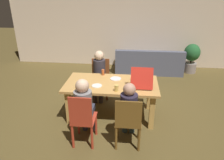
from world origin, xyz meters
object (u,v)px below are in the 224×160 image
object	(u,v)px
chair_0	(100,77)
drinking_glass_1	(103,72)
plate_0	(97,86)
plate_1	(116,79)
potted_plant	(192,57)
person_2	(84,104)
chair_2	(83,119)
person_1	(129,108)
dining_table	(111,88)
couch	(149,64)
drinking_glass_0	(116,88)
chair_1	(128,122)
pizza_box_0	(141,81)
person_0	(99,71)

from	to	relation	value
chair_0	drinking_glass_1	xyz separation A→B (m)	(0.15, -0.51, 0.32)
chair_0	plate_0	bearing A→B (deg)	-84.28
plate_1	potted_plant	bearing A→B (deg)	49.83
person_2	chair_2	bearing A→B (deg)	-90.00
chair_2	person_2	distance (m)	0.25
plate_0	person_1	bearing A→B (deg)	-44.18
dining_table	plate_0	world-z (taller)	plate_0
drinking_glass_1	plate_1	bearing A→B (deg)	-33.76
couch	person_1	bearing A→B (deg)	-98.84
person_1	chair_2	bearing A→B (deg)	-167.23
plate_0	drinking_glass_0	xyz separation A→B (m)	(0.40, -0.19, 0.06)
chair_2	plate_1	xyz separation A→B (m)	(0.45, 1.19, 0.25)
chair_1	potted_plant	distance (m)	4.22
couch	pizza_box_0	bearing A→B (deg)	-96.98
plate_0	drinking_glass_0	world-z (taller)	drinking_glass_0
drinking_glass_0	couch	xyz separation A→B (m)	(0.79, 3.03, -0.55)
couch	potted_plant	world-z (taller)	potted_plant
dining_table	plate_0	bearing A→B (deg)	-147.48
dining_table	person_0	distance (m)	0.86
person_0	couch	size ratio (longest dim) A/B	0.57
person_2	drinking_glass_1	distance (m)	1.25
chair_1	pizza_box_0	xyz separation A→B (m)	(0.22, 1.00, 0.30)
person_0	plate_1	bearing A→B (deg)	-51.20
chair_2	potted_plant	distance (m)	4.62
person_0	drinking_glass_1	bearing A→B (deg)	-67.32
person_0	person_2	world-z (taller)	person_2
person_1	pizza_box_0	distance (m)	0.88
couch	plate_0	bearing A→B (deg)	-112.69
pizza_box_0	chair_2	bearing A→B (deg)	-133.95
drinking_glass_1	chair_0	bearing A→B (deg)	106.25
person_2	person_0	bearing A→B (deg)	90.00
person_0	chair_2	xyz separation A→B (m)	(-0.00, -1.75, -0.18)
plate_1	pizza_box_0	bearing A→B (deg)	-18.69
drinking_glass_0	couch	size ratio (longest dim) A/B	0.06
plate_1	chair_2	bearing A→B (deg)	-110.50
person_0	chair_2	size ratio (longest dim) A/B	1.20
pizza_box_0	plate_1	xyz separation A→B (m)	(-0.53, 0.18, -0.05)
drinking_glass_0	potted_plant	world-z (taller)	potted_plant
person_2	pizza_box_0	xyz separation A→B (m)	(0.98, 0.85, 0.11)
person_1	drinking_glass_1	xyz separation A→B (m)	(-0.61, 1.22, 0.14)
chair_1	potted_plant	world-z (taller)	chair_1
pizza_box_0	chair_1	bearing A→B (deg)	-102.26
chair_2	drinking_glass_0	bearing A→B (deg)	50.21
person_0	potted_plant	size ratio (longest dim) A/B	1.28
drinking_glass_1	person_1	bearing A→B (deg)	-63.42
drinking_glass_1	potted_plant	bearing A→B (deg)	43.92
drinking_glass_1	chair_2	bearing A→B (deg)	-96.10
chair_1	plate_0	xyz separation A→B (m)	(-0.65, 0.79, 0.25)
chair_0	couch	world-z (taller)	chair_0
dining_table	person_0	bearing A→B (deg)	116.28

